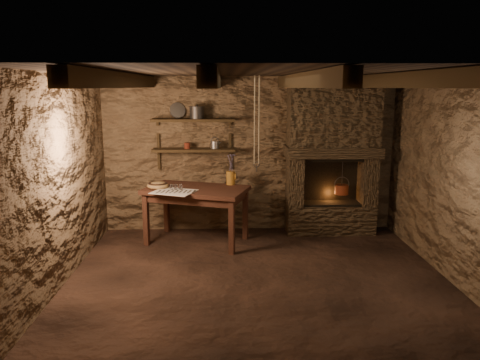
{
  "coord_description": "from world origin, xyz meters",
  "views": [
    {
      "loc": [
        -0.38,
        -5.22,
        2.25
      ],
      "look_at": [
        -0.18,
        0.9,
        1.02
      ],
      "focal_mm": 35.0,
      "sensor_mm": 36.0,
      "label": 1
    }
  ],
  "objects_px": {
    "red_pot": "(342,189)",
    "stoneware_jug": "(231,171)",
    "work_table": "(197,213)",
    "wooden_bowl": "(158,186)",
    "iron_stockpot": "(197,113)"
  },
  "relations": [
    {
      "from": "wooden_bowl",
      "to": "red_pot",
      "type": "bearing_deg",
      "value": 7.43
    },
    {
      "from": "work_table",
      "to": "red_pot",
      "type": "height_order",
      "value": "red_pot"
    },
    {
      "from": "wooden_bowl",
      "to": "iron_stockpot",
      "type": "bearing_deg",
      "value": 40.93
    },
    {
      "from": "iron_stockpot",
      "to": "red_pot",
      "type": "distance_m",
      "value": 2.48
    },
    {
      "from": "stoneware_jug",
      "to": "red_pot",
      "type": "xyz_separation_m",
      "value": [
        1.7,
        0.13,
        -0.31
      ]
    },
    {
      "from": "wooden_bowl",
      "to": "stoneware_jug",
      "type": "bearing_deg",
      "value": 12.06
    },
    {
      "from": "work_table",
      "to": "wooden_bowl",
      "type": "distance_m",
      "value": 0.69
    },
    {
      "from": "red_pot",
      "to": "stoneware_jug",
      "type": "bearing_deg",
      "value": -175.48
    },
    {
      "from": "work_table",
      "to": "red_pot",
      "type": "xyz_separation_m",
      "value": [
        2.2,
        0.36,
        0.27
      ]
    },
    {
      "from": "wooden_bowl",
      "to": "red_pot",
      "type": "xyz_separation_m",
      "value": [
        2.75,
        0.36,
        -0.15
      ]
    },
    {
      "from": "stoneware_jug",
      "to": "wooden_bowl",
      "type": "xyz_separation_m",
      "value": [
        -1.05,
        -0.22,
        -0.16
      ]
    },
    {
      "from": "wooden_bowl",
      "to": "iron_stockpot",
      "type": "relative_size",
      "value": 1.4
    },
    {
      "from": "iron_stockpot",
      "to": "work_table",
      "type": "bearing_deg",
      "value": -90.45
    },
    {
      "from": "work_table",
      "to": "wooden_bowl",
      "type": "relative_size",
      "value": 5.18
    },
    {
      "from": "wooden_bowl",
      "to": "iron_stockpot",
      "type": "distance_m",
      "value": 1.24
    }
  ]
}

